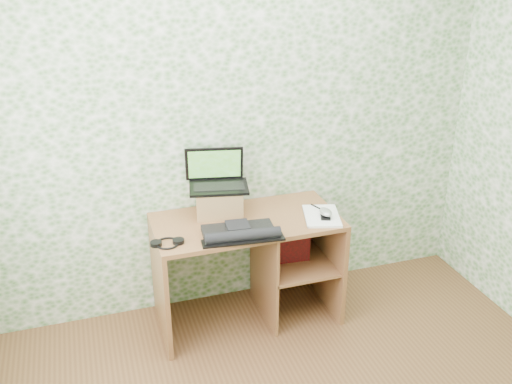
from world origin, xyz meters
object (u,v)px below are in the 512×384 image
object	(u,v)px
laptop	(217,178)
notepad	(322,216)
riser	(219,201)
keyboard	(240,232)
desk	(257,252)

from	to	relation	value
laptop	notepad	distance (m)	0.73
riser	keyboard	distance (m)	0.35
riser	laptop	xyz separation A→B (m)	(0.00, 0.04, 0.15)
desk	notepad	bearing A→B (deg)	-19.44
keyboard	desk	bearing A→B (deg)	57.16
desk	keyboard	world-z (taller)	keyboard
riser	notepad	xyz separation A→B (m)	(0.62, -0.26, -0.08)
laptop	keyboard	distance (m)	0.44
desk	riser	world-z (taller)	riser
desk	keyboard	bearing A→B (deg)	-128.45
notepad	riser	bearing A→B (deg)	173.52
desk	notepad	xyz separation A→B (m)	(0.40, -0.14, 0.28)
notepad	laptop	bearing A→B (deg)	170.40
riser	keyboard	xyz separation A→B (m)	(0.04, -0.34, -0.07)
laptop	notepad	size ratio (longest dim) A/B	1.34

